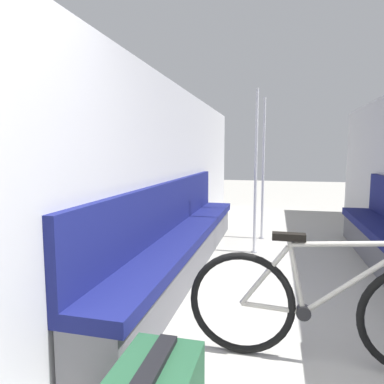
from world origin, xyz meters
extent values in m
cube|color=#B2B2B7|center=(-1.38, 2.76, 1.06)|extent=(0.10, 8.72, 2.12)
cube|color=#5B5B60|center=(-1.11, 2.75, 0.18)|extent=(0.38, 4.18, 0.35)
cube|color=navy|center=(-1.11, 2.75, 0.40)|extent=(0.45, 4.18, 0.10)
cube|color=navy|center=(-1.30, 2.75, 0.72)|extent=(0.07, 4.18, 0.54)
torus|color=black|center=(-0.34, 1.27, 0.34)|extent=(0.68, 0.05, 0.68)
cylinder|color=#B7B2A8|center=(-0.15, 1.27, 0.33)|extent=(0.39, 0.03, 0.05)
cylinder|color=#B7B2A8|center=(-0.20, 1.27, 0.54)|extent=(0.31, 0.03, 0.41)
cylinder|color=#B7B2A8|center=(-0.01, 1.27, 0.56)|extent=(0.13, 0.03, 0.48)
cylinder|color=#B7B2A8|center=(0.31, 1.27, 0.54)|extent=(0.56, 0.03, 0.47)
cylinder|color=#B7B2A8|center=(0.26, 1.27, 0.78)|extent=(0.64, 0.03, 0.08)
cylinder|color=black|center=(0.04, 1.27, 0.32)|extent=(0.09, 0.06, 0.09)
cube|color=black|center=(-0.06, 1.27, 0.80)|extent=(0.20, 0.07, 0.04)
cylinder|color=gray|center=(-0.33, 4.34, 0.01)|extent=(0.08, 0.08, 0.01)
cylinder|color=silver|center=(-0.33, 4.34, 1.05)|extent=(0.04, 0.04, 2.10)
cylinder|color=gray|center=(-0.40, 3.57, 0.01)|extent=(0.08, 0.08, 0.01)
cylinder|color=silver|center=(-0.40, 3.57, 1.05)|extent=(0.04, 0.04, 2.10)
cube|color=black|center=(-0.66, 0.51, 0.37)|extent=(0.09, 0.41, 0.03)
camera|label=1|loc=(-0.15, -0.87, 1.32)|focal=32.00mm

